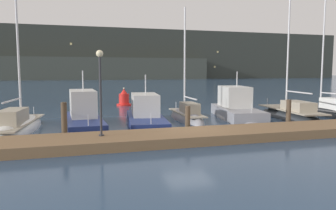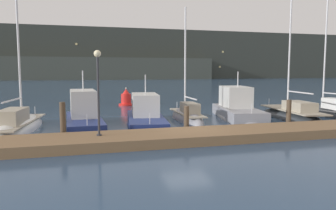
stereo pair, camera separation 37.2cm
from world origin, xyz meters
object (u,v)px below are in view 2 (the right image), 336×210
(motorboat_berth_6, at_px, (237,112))
(channel_buoy, at_px, (126,99))
(motorboat_berth_3, at_px, (84,120))
(dock_lamppost, at_px, (98,79))
(sailboat_berth_8, at_px, (329,114))
(sailboat_berth_7, at_px, (292,117))
(motorboat_berth_4, at_px, (146,119))
(sailboat_berth_5, at_px, (187,118))
(sailboat_berth_2, at_px, (18,129))

(motorboat_berth_6, height_order, channel_buoy, motorboat_berth_6)
(motorboat_berth_3, relative_size, dock_lamppost, 1.93)
(sailboat_berth_8, distance_m, dock_lamppost, 18.36)
(motorboat_berth_6, relative_size, sailboat_berth_7, 0.62)
(motorboat_berth_4, relative_size, sailboat_berth_5, 0.88)
(dock_lamppost, bearing_deg, sailboat_berth_2, 130.94)
(motorboat_berth_3, bearing_deg, motorboat_berth_6, 5.18)
(sailboat_berth_2, xyz_separation_m, channel_buoy, (7.84, 12.32, 0.52))
(motorboat_berth_3, relative_size, sailboat_berth_5, 0.87)
(motorboat_berth_3, relative_size, sailboat_berth_8, 0.73)
(motorboat_berth_4, relative_size, motorboat_berth_6, 1.00)
(sailboat_berth_2, relative_size, motorboat_berth_6, 1.28)
(sailboat_berth_5, bearing_deg, channel_buoy, 103.92)
(sailboat_berth_2, relative_size, motorboat_berth_3, 1.31)
(motorboat_berth_4, distance_m, motorboat_berth_6, 7.07)
(sailboat_berth_8, distance_m, channel_buoy, 18.02)
(sailboat_berth_7, distance_m, dock_lamppost, 14.88)
(sailboat_berth_8, relative_size, dock_lamppost, 2.65)
(sailboat_berth_2, distance_m, motorboat_berth_6, 14.44)
(sailboat_berth_5, distance_m, sailboat_berth_7, 7.54)
(motorboat_berth_3, height_order, sailboat_berth_7, sailboat_berth_7)
(motorboat_berth_6, bearing_deg, motorboat_berth_4, -170.61)
(motorboat_berth_3, bearing_deg, channel_buoy, 70.22)
(sailboat_berth_2, xyz_separation_m, motorboat_berth_6, (14.36, 1.51, 0.31))
(channel_buoy, bearing_deg, motorboat_berth_4, -92.15)
(channel_buoy, xyz_separation_m, dock_lamppost, (-3.65, -17.15, 2.40))
(sailboat_berth_5, relative_size, motorboat_berth_6, 1.13)
(sailboat_berth_5, distance_m, motorboat_berth_6, 3.84)
(sailboat_berth_5, bearing_deg, sailboat_berth_7, -10.66)
(motorboat_berth_6, height_order, sailboat_berth_8, sailboat_berth_8)
(motorboat_berth_3, distance_m, sailboat_berth_7, 14.35)
(sailboat_berth_5, bearing_deg, motorboat_berth_3, -172.32)
(motorboat_berth_4, xyz_separation_m, sailboat_berth_5, (3.14, 1.11, -0.23))
(sailboat_berth_2, bearing_deg, sailboat_berth_8, 1.53)
(motorboat_berth_6, height_order, dock_lamppost, dock_lamppost)
(sailboat_berth_8, height_order, dock_lamppost, sailboat_berth_8)
(sailboat_berth_7, bearing_deg, sailboat_berth_8, 8.02)
(channel_buoy, height_order, dock_lamppost, dock_lamppost)
(sailboat_berth_2, distance_m, motorboat_berth_3, 3.65)
(motorboat_berth_3, relative_size, motorboat_berth_4, 0.99)
(motorboat_berth_4, distance_m, channel_buoy, 11.98)
(sailboat_berth_2, relative_size, dock_lamppost, 2.52)
(motorboat_berth_3, xyz_separation_m, sailboat_berth_5, (6.93, 0.93, -0.27))
(motorboat_berth_6, distance_m, sailboat_berth_7, 3.86)
(sailboat_berth_2, bearing_deg, motorboat_berth_4, 2.76)
(motorboat_berth_6, relative_size, sailboat_berth_8, 0.74)
(motorboat_berth_6, bearing_deg, sailboat_berth_5, -179.40)
(dock_lamppost, bearing_deg, sailboat_berth_5, 44.80)
(sailboat_berth_5, bearing_deg, sailboat_berth_2, -172.06)
(sailboat_berth_8, bearing_deg, sailboat_berth_2, -178.47)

